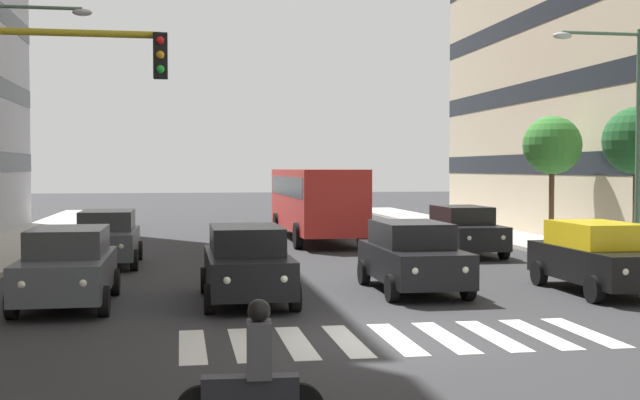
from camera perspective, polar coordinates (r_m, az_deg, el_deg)
The scene contains 13 objects.
ground_plane at distance 14.97m, azimuth 5.29°, elevation -9.53°, with size 180.00×180.00×0.00m, color #2D2D30.
crosswalk_markings at distance 14.97m, azimuth 5.29°, elevation -9.52°, with size 7.65×2.80×0.01m.
car_0 at distance 21.32m, azimuth 18.68°, elevation -3.73°, with size 2.02×4.44×1.72m.
car_1 at distance 20.49m, azimuth 6.38°, elevation -3.86°, with size 2.02×4.44×1.72m.
car_2 at distance 18.92m, azimuth -5.08°, elevation -4.36°, with size 2.02×4.44×1.72m.
car_3 at distance 19.09m, azimuth -17.03°, elevation -4.39°, with size 2.02×4.44×1.72m.
car_row2_0 at distance 29.27m, azimuth 9.84°, elevation -2.06°, with size 2.02×4.44×1.72m.
car_row2_1 at distance 26.64m, azimuth -14.49°, elevation -2.52°, with size 2.02×4.44×1.72m.
bus_behind_traffic at distance 34.88m, azimuth -0.36°, elevation 0.25°, with size 2.78×10.50×3.00m.
motorcycle_with_rider at distance 9.56m, azimuth -4.64°, elevation -12.32°, with size 1.70×0.38×1.57m.
street_lamp_left at distance 25.39m, azimuth 20.29°, elevation 5.06°, with size 2.74×0.28×6.89m.
street_tree_1 at distance 26.80m, azimuth 21.05°, elevation 3.78°, with size 2.06×2.06×4.76m.
street_tree_2 at distance 32.23m, azimuth 15.74°, elevation 3.63°, with size 2.20×2.20×4.87m.
Camera 1 is at (3.79, 14.16, 3.04)m, focal length 46.32 mm.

